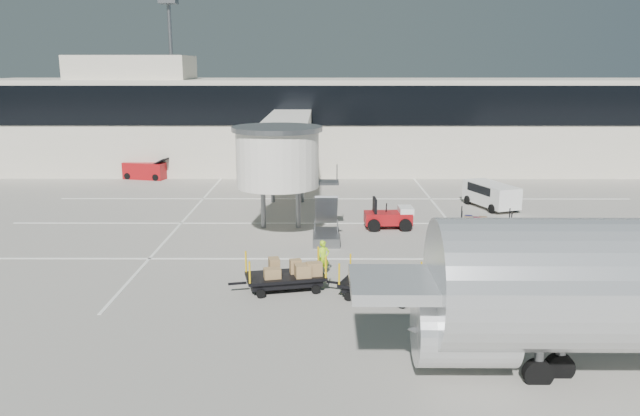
# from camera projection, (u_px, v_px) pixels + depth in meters

# --- Properties ---
(ground) EXTENTS (140.00, 140.00, 0.00)m
(ground) POSITION_uv_depth(u_px,v_px,m) (358.00, 272.00, 28.24)
(ground) COLOR #B3ACA0
(ground) RESTS_ON ground
(lane_markings) EXTENTS (40.00, 30.00, 0.02)m
(lane_markings) POSITION_uv_depth(u_px,v_px,m) (338.00, 222.00, 37.34)
(lane_markings) COLOR white
(lane_markings) RESTS_ON ground
(terminal) EXTENTS (64.00, 12.11, 15.20)m
(terminal) POSITION_uv_depth(u_px,v_px,m) (336.00, 123.00, 56.52)
(terminal) COLOR beige
(terminal) RESTS_ON ground
(jet_bridge) EXTENTS (5.70, 20.40, 6.03)m
(jet_bridge) POSITION_uv_depth(u_px,v_px,m) (285.00, 145.00, 39.26)
(jet_bridge) COLOR white
(jet_bridge) RESTS_ON ground
(baggage_tug) EXTENTS (2.78, 1.83, 1.79)m
(baggage_tug) POSITION_uv_depth(u_px,v_px,m) (389.00, 217.00, 35.76)
(baggage_tug) COLOR #9C0E12
(baggage_tug) RESTS_ON ground
(suitcase_cart) EXTENTS (3.47, 1.91, 1.33)m
(suitcase_cart) POSITION_uv_depth(u_px,v_px,m) (486.00, 224.00, 34.87)
(suitcase_cart) COLOR black
(suitcase_cart) RESTS_ON ground
(box_cart_near) EXTENTS (3.88, 2.58, 1.50)m
(box_cart_near) POSITION_uv_depth(u_px,v_px,m) (378.00, 286.00, 24.92)
(box_cart_near) COLOR black
(box_cart_near) RESTS_ON ground
(box_cart_far) EXTENTS (4.09, 2.29, 1.57)m
(box_cart_far) POSITION_uv_depth(u_px,v_px,m) (285.00, 276.00, 25.86)
(box_cart_far) COLOR black
(box_cart_far) RESTS_ON ground
(ground_worker) EXTENTS (0.69, 0.60, 1.59)m
(ground_worker) POSITION_uv_depth(u_px,v_px,m) (323.00, 258.00, 27.73)
(ground_worker) COLOR #AEEB18
(ground_worker) RESTS_ON ground
(minivan) EXTENTS (3.03, 4.57, 1.61)m
(minivan) POSITION_uv_depth(u_px,v_px,m) (490.00, 193.00, 40.98)
(minivan) COLOR white
(minivan) RESTS_ON ground
(belt_loader) EXTENTS (3.94, 2.26, 1.79)m
(belt_loader) POSITION_uv_depth(u_px,v_px,m) (146.00, 171.00, 51.54)
(belt_loader) COLOR #9C0E12
(belt_loader) RESTS_ON ground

